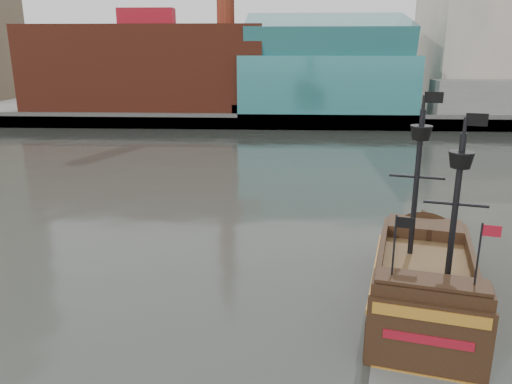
{
  "coord_description": "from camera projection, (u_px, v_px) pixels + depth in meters",
  "views": [
    {
      "loc": [
        2.39,
        -20.97,
        13.26
      ],
      "look_at": [
        0.75,
        10.88,
        4.0
      ],
      "focal_mm": 35.0,
      "sensor_mm": 36.0,
      "label": 1
    }
  ],
  "objects": [
    {
      "name": "ground",
      "position": [
        229.0,
        335.0,
        23.92
      ],
      "size": [
        400.0,
        400.0,
        0.0
      ],
      "primitive_type": "plane",
      "color": "#2B2E28",
      "rests_on": "ground"
    },
    {
      "name": "promenade_far",
      "position": [
        271.0,
        104.0,
        111.88
      ],
      "size": [
        220.0,
        60.0,
        2.0
      ],
      "primitive_type": "cube",
      "color": "slate",
      "rests_on": "ground"
    },
    {
      "name": "seawall",
      "position": [
        267.0,
        122.0,
        83.5
      ],
      "size": [
        220.0,
        1.0,
        2.6
      ],
      "primitive_type": "cube",
      "color": "#4C4C49",
      "rests_on": "ground"
    },
    {
      "name": "pirate_ship",
      "position": [
        424.0,
        288.0,
        26.21
      ],
      "size": [
        8.47,
        16.6,
        11.92
      ],
      "rotation": [
        0.0,
        0.0,
        -0.25
      ],
      "color": "black",
      "rests_on": "ground"
    }
  ]
}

